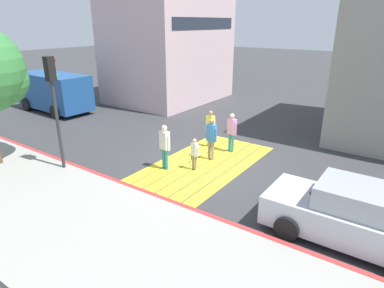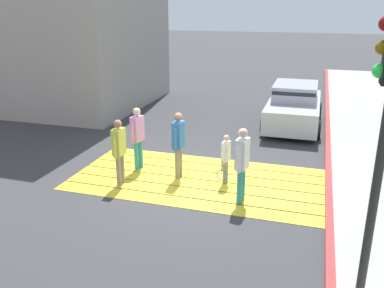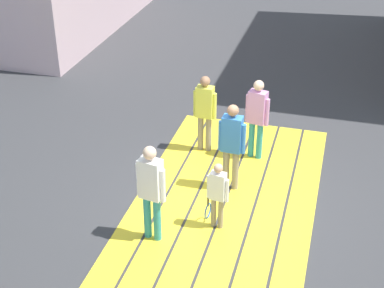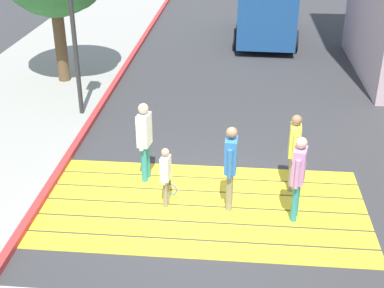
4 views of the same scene
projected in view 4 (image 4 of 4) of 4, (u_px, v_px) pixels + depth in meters
name	position (u px, v px, depth m)	size (l,w,h in m)	color
ground_plane	(203.00, 206.00, 10.45)	(120.00, 120.00, 0.00)	#38383A
crosswalk_stripes	(203.00, 206.00, 10.45)	(6.40, 3.25, 0.01)	yellow
curb_painted	(44.00, 196.00, 10.69)	(0.16, 40.00, 0.13)	#BC3333
van_down_street	(267.00, 7.00, 20.63)	(2.49, 5.27, 2.35)	#1E4C8C
traffic_light_corner	(72.00, 4.00, 12.98)	(0.39, 0.28, 4.24)	#2D2D2D
pedestrian_adult_lead	(231.00, 162.00, 9.96)	(0.24, 0.51, 1.75)	gray
pedestrian_adult_trailing	(144.00, 136.00, 10.93)	(0.28, 0.51, 1.77)	teal
pedestrian_adult_side	(298.00, 173.00, 9.64)	(0.30, 0.49, 1.72)	teal
pedestrian_teen_behind	(294.00, 147.00, 10.61)	(0.23, 0.49, 1.68)	gray
pedestrian_child_with_racket	(166.00, 174.00, 10.18)	(0.29, 0.40, 1.27)	gray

